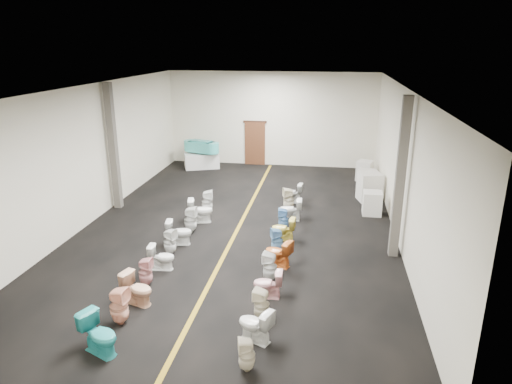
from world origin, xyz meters
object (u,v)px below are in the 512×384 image
bathtub (201,146)px  toilet_right_0 (247,355)px  toilet_left_5 (170,242)px  toilet_left_9 (207,202)px  toilet_right_4 (270,267)px  toilet_right_7 (283,229)px  appliance_crate_c (367,180)px  toilet_left_4 (162,257)px  toilet_left_0 (100,334)px  toilet_right_9 (291,210)px  toilet_right_6 (277,241)px  toilet_right_11 (293,193)px  toilet_left_8 (200,210)px  toilet_right_3 (268,284)px  toilet_left_7 (190,220)px  toilet_right_8 (283,219)px  toilet_right_2 (262,305)px  toilet_left_3 (145,272)px  toilet_right_10 (289,199)px  appliance_crate_b (369,187)px  appliance_crate_d (365,171)px  toilet_left_6 (179,232)px  toilet_left_1 (119,306)px  toilet_right_5 (278,253)px  toilet_left_2 (137,289)px  display_table (202,161)px  toilet_right_1 (255,325)px  appliance_crate_a (372,203)px

bathtub → toilet_right_0: (4.71, -13.77, -0.73)m
toilet_left_5 → toilet_left_9: toilet_left_9 is taller
toilet_right_4 → toilet_right_7: 2.55m
appliance_crate_c → toilet_left_4: size_ratio=1.17×
toilet_left_0 → toilet_right_9: 8.16m
toilet_right_9 → toilet_right_6: bearing=-6.3°
toilet_left_9 → toilet_right_11: size_ratio=1.11×
appliance_crate_c → toilet_right_11: (-2.86, -2.11, -0.03)m
toilet_left_8 → toilet_right_4: toilet_left_8 is taller
toilet_right_3 → toilet_right_7: (0.02, 3.36, 0.02)m
toilet_right_9 → toilet_right_11: bearing=-180.0°
toilet_left_7 → toilet_right_8: bearing=-79.3°
toilet_right_2 → toilet_left_9: bearing=-144.6°
toilet_right_0 → toilet_right_4: size_ratio=0.87×
bathtub → toilet_left_3: size_ratio=2.41×
toilet_right_10 → appliance_crate_b: bearing=100.8°
toilet_left_5 → appliance_crate_d: bearing=-20.9°
toilet_left_6 → toilet_right_9: toilet_right_9 is taller
toilet_left_8 → toilet_right_8: 2.83m
bathtub → toilet_left_1: (1.75, -12.74, -0.64)m
bathtub → toilet_right_8: 8.44m
toilet_left_1 → toilet_right_2: toilet_left_1 is taller
toilet_right_0 → toilet_right_5: (0.09, 4.23, 0.04)m
toilet_left_3 → toilet_left_5: bearing=-1.2°
toilet_left_1 → toilet_right_5: size_ratio=1.12×
toilet_right_7 → toilet_left_2: bearing=-32.8°
toilet_left_3 → toilet_right_10: 6.62m
toilet_left_7 → toilet_right_2: size_ratio=1.14×
appliance_crate_b → toilet_left_8: size_ratio=1.32×
display_table → toilet_right_1: (4.72, -12.86, 0.02)m
toilet_right_2 → toilet_right_9: (0.10, 5.98, 0.01)m
toilet_right_4 → toilet_right_11: (0.06, 6.08, -0.01)m
toilet_left_2 → toilet_left_6: 3.32m
toilet_left_2 → toilet_right_4: (2.87, 1.55, 0.01)m
toilet_left_1 → toilet_right_8: size_ratio=1.18×
toilet_left_3 → toilet_right_8: bearing=-37.3°
toilet_right_4 → toilet_right_5: 0.84m
bathtub → toilet_right_7: (4.76, -7.82, -0.70)m
display_table → appliance_crate_a: bearing=-33.8°
toilet_right_6 → toilet_right_10: toilet_right_10 is taller
appliance_crate_b → toilet_right_9: bearing=-137.4°
appliance_crate_d → toilet_left_0: size_ratio=1.06×
appliance_crate_a → toilet_right_6: 4.65m
toilet_left_3 → toilet_right_6: 3.84m
appliance_crate_a → toilet_left_7: size_ratio=0.96×
toilet_left_6 → toilet_right_4: bearing=-130.2°
display_table → toilet_left_6: (1.72, -8.61, 0.02)m
toilet_left_0 → toilet_right_9: bearing=2.0°
toilet_left_5 → toilet_left_6: (0.04, 0.71, -0.00)m
toilet_left_1 → toilet_left_9: toilet_left_1 is taller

